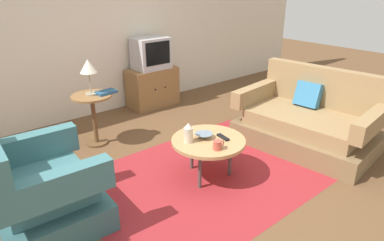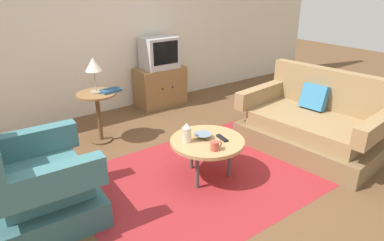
% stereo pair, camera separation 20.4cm
% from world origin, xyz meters
% --- Properties ---
extents(ground_plane, '(16.00, 16.00, 0.00)m').
position_xyz_m(ground_plane, '(0.00, 0.00, 0.00)').
color(ground_plane, brown).
extents(back_wall, '(9.00, 0.12, 2.70)m').
position_xyz_m(back_wall, '(0.00, 2.52, 1.35)').
color(back_wall, beige).
rests_on(back_wall, ground).
extents(area_rug, '(2.55, 1.84, 0.00)m').
position_xyz_m(area_rug, '(0.04, 0.04, 0.00)').
color(area_rug, maroon).
rests_on(area_rug, ground).
extents(armchair, '(0.85, 0.95, 0.88)m').
position_xyz_m(armchair, '(-1.50, 0.37, 0.31)').
color(armchair, '#325C60').
rests_on(armchair, ground).
extents(couch, '(1.13, 1.67, 0.91)m').
position_xyz_m(couch, '(1.48, -0.18, 0.29)').
color(couch, brown).
rests_on(couch, ground).
extents(coffee_table, '(0.74, 0.74, 0.43)m').
position_xyz_m(coffee_table, '(0.04, 0.04, 0.39)').
color(coffee_table, tan).
rests_on(coffee_table, ground).
extents(side_table, '(0.48, 0.48, 0.64)m').
position_xyz_m(side_table, '(-0.51, 1.49, 0.46)').
color(side_table, olive).
rests_on(side_table, ground).
extents(tv_stand, '(0.77, 0.45, 0.61)m').
position_xyz_m(tv_stand, '(0.80, 2.20, 0.31)').
color(tv_stand, olive).
rests_on(tv_stand, ground).
extents(television, '(0.53, 0.40, 0.48)m').
position_xyz_m(television, '(0.80, 2.20, 0.85)').
color(television, '#B7B7BC').
rests_on(television, tv_stand).
extents(table_lamp, '(0.20, 0.20, 0.42)m').
position_xyz_m(table_lamp, '(-0.51, 1.51, 0.96)').
color(table_lamp, '#9E937A').
rests_on(table_lamp, side_table).
extents(vase, '(0.09, 0.09, 0.20)m').
position_xyz_m(vase, '(-0.15, 0.13, 0.52)').
color(vase, beige).
rests_on(vase, coffee_table).
extents(mug, '(0.13, 0.08, 0.09)m').
position_xyz_m(mug, '(-0.03, -0.17, 0.47)').
color(mug, '#B74C3D').
rests_on(mug, coffee_table).
extents(bowl, '(0.18, 0.18, 0.05)m').
position_xyz_m(bowl, '(0.03, 0.10, 0.45)').
color(bowl, slate).
rests_on(bowl, coffee_table).
extents(tv_remote_dark, '(0.07, 0.17, 0.02)m').
position_xyz_m(tv_remote_dark, '(0.17, -0.03, 0.44)').
color(tv_remote_dark, black).
rests_on(tv_remote_dark, coffee_table).
extents(book, '(0.24, 0.16, 0.03)m').
position_xyz_m(book, '(-0.35, 1.43, 0.66)').
color(book, navy).
rests_on(book, side_table).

